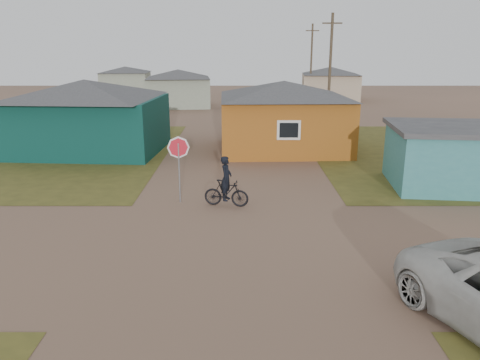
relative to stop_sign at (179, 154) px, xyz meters
name	(u,v)px	position (x,y,z in m)	size (l,w,h in m)	color
ground	(239,251)	(2.26, -4.50, -1.86)	(120.00, 120.00, 0.00)	brown
house_teal	(87,115)	(-6.24, 9.00, 0.19)	(8.93, 7.08, 4.00)	#09312C
house_yellow	(284,115)	(4.76, 9.50, 0.14)	(7.72, 6.76, 3.90)	#9E5618
shed_turquoise	(467,157)	(11.76, 2.00, -0.55)	(6.71, 4.93, 2.60)	teal
house_pale_west	(178,88)	(-3.74, 29.50, -0.01)	(7.04, 6.15, 3.60)	gray
house_beige_east	(330,83)	(12.26, 35.50, -0.01)	(6.95, 6.05, 3.60)	tan
house_pale_north	(126,80)	(-11.74, 41.50, -0.11)	(6.28, 5.81, 3.40)	gray
utility_pole_near	(330,69)	(8.76, 17.50, 2.27)	(1.40, 0.20, 8.00)	#4C3D2D
utility_pole_far	(311,62)	(9.76, 33.50, 2.27)	(1.40, 0.20, 8.00)	#4C3D2D
stop_sign	(179,154)	(0.00, 0.00, 0.00)	(0.82, 0.24, 2.54)	gray
cyclist	(226,188)	(1.78, -0.46, -1.17)	(1.74, 0.81, 1.89)	black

